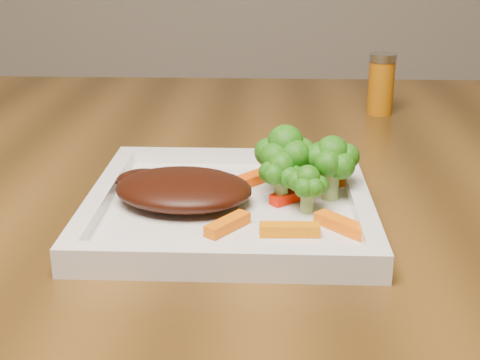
{
  "coord_description": "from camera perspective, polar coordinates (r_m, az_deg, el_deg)",
  "views": [
    {
      "loc": [
        -0.09,
        -0.69,
        1.01
      ],
      "look_at": [
        -0.12,
        -0.09,
        0.79
      ],
      "focal_mm": 50.0,
      "sensor_mm": 36.0,
      "label": 1
    }
  ],
  "objects": [
    {
      "name": "carrot_1",
      "position": [
        0.6,
        8.71,
        -3.79
      ],
      "size": [
        0.05,
        0.05,
        0.01
      ],
      "primitive_type": "cube",
      "rotation": [
        0.0,
        0.0,
        -0.81
      ],
      "color": "#FE6B04",
      "rests_on": "plate"
    },
    {
      "name": "broccoli_2",
      "position": [
        0.63,
        5.79,
        -0.23
      ],
      "size": [
        0.04,
        0.04,
        0.06
      ],
      "primitive_type": null,
      "rotation": [
        0.0,
        0.0,
        -0.01
      ],
      "color": "#376C12",
      "rests_on": "plate"
    },
    {
      "name": "carrot_3",
      "position": [
        0.7,
        7.67,
        -0.08
      ],
      "size": [
        0.06,
        0.04,
        0.01
      ],
      "primitive_type": "cube",
      "rotation": [
        0.0,
        0.0,
        0.37
      ],
      "color": "#E25B03",
      "rests_on": "plate"
    },
    {
      "name": "plate",
      "position": [
        0.66,
        -0.87,
        -2.53
      ],
      "size": [
        0.27,
        0.27,
        0.01
      ],
      "primitive_type": "cube",
      "color": "white",
      "rests_on": "dining_table"
    },
    {
      "name": "broccoli_3",
      "position": [
        0.65,
        3.54,
        0.6
      ],
      "size": [
        0.06,
        0.06,
        0.06
      ],
      "primitive_type": null,
      "rotation": [
        0.0,
        0.0,
        0.22
      ],
      "color": "#116913",
      "rests_on": "plate"
    },
    {
      "name": "carrot_6",
      "position": [
        0.66,
        4.5,
        -1.32
      ],
      "size": [
        0.05,
        0.04,
        0.01
      ],
      "primitive_type": "cube",
      "rotation": [
        0.0,
        0.0,
        0.69
      ],
      "color": "#FF1C04",
      "rests_on": "plate"
    },
    {
      "name": "carrot_4",
      "position": [
        0.7,
        1.08,
        0.13
      ],
      "size": [
        0.05,
        0.06,
        0.01
      ],
      "primitive_type": "cube",
      "rotation": [
        0.0,
        0.0,
        0.83
      ],
      "color": "#FF5004",
      "rests_on": "plate"
    },
    {
      "name": "carrot_0",
      "position": [
        0.59,
        4.25,
        -4.23
      ],
      "size": [
        0.05,
        0.02,
        0.01
      ],
      "primitive_type": "cube",
      "rotation": [
        0.0,
        0.0,
        0.03
      ],
      "color": "orange",
      "rests_on": "plate"
    },
    {
      "name": "steak",
      "position": [
        0.65,
        -4.84,
        -0.77
      ],
      "size": [
        0.15,
        0.12,
        0.03
      ],
      "primitive_type": "ellipsoid",
      "rotation": [
        0.0,
        0.0,
        -0.15
      ],
      "color": "#371108",
      "rests_on": "plate"
    },
    {
      "name": "broccoli_0",
      "position": [
        0.67,
        3.85,
        1.6
      ],
      "size": [
        0.09,
        0.09,
        0.07
      ],
      "primitive_type": null,
      "rotation": [
        0.0,
        0.0,
        -0.36
      ],
      "color": "#387A14",
      "rests_on": "plate"
    },
    {
      "name": "spice_shaker",
      "position": [
        1.04,
        11.95,
        8.01
      ],
      "size": [
        0.05,
        0.05,
        0.09
      ],
      "primitive_type": "cylinder",
      "rotation": [
        0.0,
        0.0,
        0.29
      ],
      "color": "#AA5E09",
      "rests_on": "dining_table"
    },
    {
      "name": "carrot_2",
      "position": [
        0.6,
        -1.07,
        -3.79
      ],
      "size": [
        0.04,
        0.05,
        0.01
      ],
      "primitive_type": "cube",
      "rotation": [
        0.0,
        0.0,
        0.93
      ],
      "color": "#F36703",
      "rests_on": "plate"
    },
    {
      "name": "broccoli_1",
      "position": [
        0.66,
        7.79,
        1.04
      ],
      "size": [
        0.06,
        0.06,
        0.06
      ],
      "primitive_type": null,
      "rotation": [
        0.0,
        0.0,
        -0.05
      ],
      "color": "#326210",
      "rests_on": "plate"
    }
  ]
}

